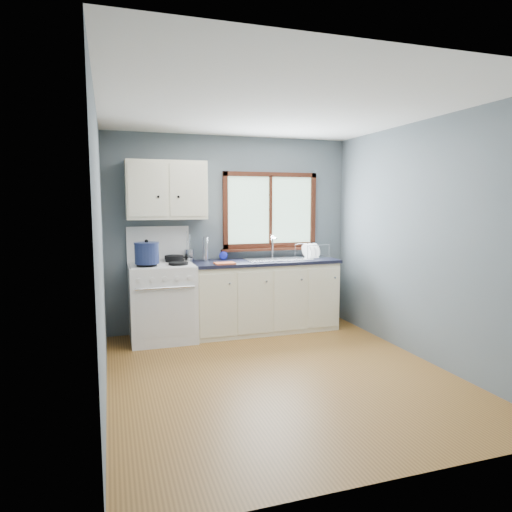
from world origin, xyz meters
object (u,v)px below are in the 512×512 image
object	(u,v)px
base_cabinets	(264,299)
skillet	(174,257)
gas_range	(162,300)
sink	(278,264)
stockpot	(147,253)
thermos	(205,249)
dish_rack	(312,254)
utensil_crock	(189,255)

from	to	relation	value
base_cabinets	skillet	distance (m)	1.27
gas_range	base_cabinets	bearing A→B (deg)	0.82
gas_range	sink	size ratio (longest dim) A/B	1.62
stockpot	thermos	world-z (taller)	stockpot
base_cabinets	dish_rack	distance (m)	0.88
dish_rack	thermos	bearing A→B (deg)	160.65
base_cabinets	stockpot	world-z (taller)	stockpot
skillet	dish_rack	bearing A→B (deg)	11.80
gas_range	sink	world-z (taller)	gas_range
gas_range	thermos	xyz separation A→B (m)	(0.57, 0.17, 0.58)
skillet	sink	bearing A→B (deg)	9.44
skillet	dish_rack	xyz separation A→B (m)	(1.80, -0.10, -0.01)
utensil_crock	thermos	world-z (taller)	utensil_crock
skillet	utensil_crock	distance (m)	0.21
base_cabinets	dish_rack	world-z (taller)	dish_rack
base_cabinets	skillet	bearing A→B (deg)	173.45
gas_range	dish_rack	distance (m)	2.03
skillet	dish_rack	distance (m)	1.80
base_cabinets	sink	xyz separation A→B (m)	(0.18, -0.00, 0.45)
gas_range	skillet	distance (m)	0.54
gas_range	utensil_crock	distance (m)	0.66
sink	thermos	bearing A→B (deg)	170.42
sink	skillet	bearing A→B (deg)	174.33
base_cabinets	sink	bearing A→B (deg)	-0.13
thermos	gas_range	bearing A→B (deg)	-163.10
thermos	dish_rack	bearing A→B (deg)	-5.23
dish_rack	utensil_crock	bearing A→B (deg)	159.64
skillet	dish_rack	world-z (taller)	dish_rack
stockpot	gas_range	bearing A→B (deg)	44.44
stockpot	dish_rack	bearing A→B (deg)	5.77
sink	thermos	xyz separation A→B (m)	(-0.92, 0.15, 0.21)
sink	utensil_crock	bearing A→B (deg)	169.76
base_cabinets	thermos	size ratio (longest dim) A/B	6.14
skillet	dish_rack	size ratio (longest dim) A/B	0.83
skillet	thermos	xyz separation A→B (m)	(0.39, 0.02, 0.09)
gas_range	thermos	bearing A→B (deg)	16.90
gas_range	stockpot	bearing A→B (deg)	-135.56
thermos	sink	bearing A→B (deg)	-9.58
thermos	dish_rack	xyz separation A→B (m)	(1.41, -0.13, -0.10)
base_cabinets	thermos	distance (m)	1.00
skillet	stockpot	world-z (taller)	stockpot
utensil_crock	thermos	xyz separation A→B (m)	(0.20, -0.05, 0.07)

